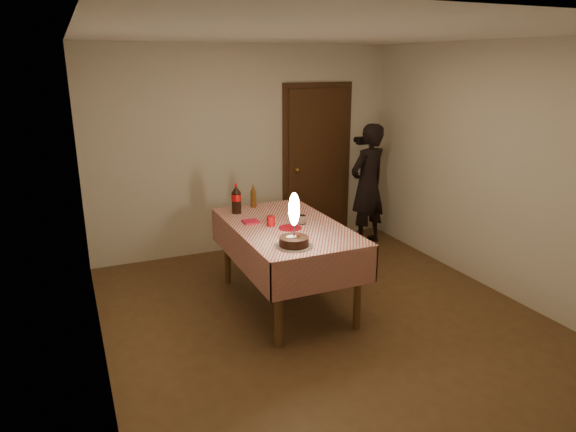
{
  "coord_description": "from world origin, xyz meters",
  "views": [
    {
      "loc": [
        -2.11,
        -3.91,
        2.38
      ],
      "look_at": [
        -0.21,
        0.44,
        0.95
      ],
      "focal_mm": 32.0,
      "sensor_mm": 36.0,
      "label": 1
    }
  ],
  "objects_px": {
    "amber_bottle_left": "(253,197)",
    "birthday_cake": "(294,232)",
    "clear_cup": "(302,220)",
    "cola_bottle": "(236,199)",
    "red_cup": "(271,221)",
    "dining_table": "(286,236)",
    "photographer": "(368,185)",
    "red_plate": "(290,228)"
  },
  "relations": [
    {
      "from": "dining_table",
      "to": "birthday_cake",
      "type": "height_order",
      "value": "birthday_cake"
    },
    {
      "from": "amber_bottle_left",
      "to": "clear_cup",
      "type": "bearing_deg",
      "value": -73.45
    },
    {
      "from": "amber_bottle_left",
      "to": "birthday_cake",
      "type": "bearing_deg",
      "value": -94.47
    },
    {
      "from": "red_cup",
      "to": "clear_cup",
      "type": "distance_m",
      "value": 0.31
    },
    {
      "from": "clear_cup",
      "to": "cola_bottle",
      "type": "xyz_separation_m",
      "value": [
        -0.47,
        0.63,
        0.11
      ]
    },
    {
      "from": "red_cup",
      "to": "clear_cup",
      "type": "relative_size",
      "value": 1.11
    },
    {
      "from": "amber_bottle_left",
      "to": "photographer",
      "type": "bearing_deg",
      "value": 16.06
    },
    {
      "from": "clear_cup",
      "to": "photographer",
      "type": "height_order",
      "value": "photographer"
    },
    {
      "from": "clear_cup",
      "to": "cola_bottle",
      "type": "bearing_deg",
      "value": 126.93
    },
    {
      "from": "dining_table",
      "to": "red_plate",
      "type": "xyz_separation_m",
      "value": [
        -0.0,
        -0.11,
        0.12
      ]
    },
    {
      "from": "birthday_cake",
      "to": "clear_cup",
      "type": "distance_m",
      "value": 0.64
    },
    {
      "from": "red_cup",
      "to": "photographer",
      "type": "relative_size",
      "value": 0.06
    },
    {
      "from": "birthday_cake",
      "to": "red_cup",
      "type": "relative_size",
      "value": 4.78
    },
    {
      "from": "photographer",
      "to": "cola_bottle",
      "type": "bearing_deg",
      "value": -161.99
    },
    {
      "from": "birthday_cake",
      "to": "amber_bottle_left",
      "type": "distance_m",
      "value": 1.32
    },
    {
      "from": "birthday_cake",
      "to": "photographer",
      "type": "bearing_deg",
      "value": 44.0
    },
    {
      "from": "birthday_cake",
      "to": "amber_bottle_left",
      "type": "xyz_separation_m",
      "value": [
        0.1,
        1.31,
        -0.01
      ]
    },
    {
      "from": "red_cup",
      "to": "photographer",
      "type": "distance_m",
      "value": 2.23
    },
    {
      "from": "red_plate",
      "to": "cola_bottle",
      "type": "xyz_separation_m",
      "value": [
        -0.31,
        0.7,
        0.15
      ]
    },
    {
      "from": "dining_table",
      "to": "cola_bottle",
      "type": "distance_m",
      "value": 0.72
    },
    {
      "from": "cola_bottle",
      "to": "photographer",
      "type": "bearing_deg",
      "value": 18.01
    },
    {
      "from": "cola_bottle",
      "to": "photographer",
      "type": "height_order",
      "value": "photographer"
    },
    {
      "from": "birthday_cake",
      "to": "cola_bottle",
      "type": "bearing_deg",
      "value": 96.8
    },
    {
      "from": "red_plate",
      "to": "clear_cup",
      "type": "height_order",
      "value": "clear_cup"
    },
    {
      "from": "dining_table",
      "to": "photographer",
      "type": "bearing_deg",
      "value": 35.96
    },
    {
      "from": "birthday_cake",
      "to": "red_plate",
      "type": "distance_m",
      "value": 0.51
    },
    {
      "from": "dining_table",
      "to": "amber_bottle_left",
      "type": "relative_size",
      "value": 6.75
    },
    {
      "from": "dining_table",
      "to": "cola_bottle",
      "type": "xyz_separation_m",
      "value": [
        -0.31,
        0.59,
        0.26
      ]
    },
    {
      "from": "dining_table",
      "to": "photographer",
      "type": "relative_size",
      "value": 1.06
    },
    {
      "from": "birthday_cake",
      "to": "red_plate",
      "type": "height_order",
      "value": "birthday_cake"
    },
    {
      "from": "birthday_cake",
      "to": "red_plate",
      "type": "bearing_deg",
      "value": 69.97
    },
    {
      "from": "clear_cup",
      "to": "dining_table",
      "type": "bearing_deg",
      "value": 165.31
    },
    {
      "from": "birthday_cake",
      "to": "red_plate",
      "type": "relative_size",
      "value": 2.17
    },
    {
      "from": "birthday_cake",
      "to": "dining_table",
      "type": "bearing_deg",
      "value": 73.23
    },
    {
      "from": "photographer",
      "to": "amber_bottle_left",
      "type": "bearing_deg",
      "value": -163.94
    },
    {
      "from": "cola_bottle",
      "to": "red_plate",
      "type": "bearing_deg",
      "value": -66.07
    },
    {
      "from": "red_cup",
      "to": "cola_bottle",
      "type": "xyz_separation_m",
      "value": [
        -0.17,
        0.56,
        0.1
      ]
    },
    {
      "from": "dining_table",
      "to": "birthday_cake",
      "type": "bearing_deg",
      "value": -106.77
    },
    {
      "from": "amber_bottle_left",
      "to": "dining_table",
      "type": "bearing_deg",
      "value": -84.31
    },
    {
      "from": "dining_table",
      "to": "red_cup",
      "type": "xyz_separation_m",
      "value": [
        -0.15,
        0.03,
        0.16
      ]
    },
    {
      "from": "red_cup",
      "to": "amber_bottle_left",
      "type": "xyz_separation_m",
      "value": [
        0.08,
        0.71,
        0.07
      ]
    },
    {
      "from": "cola_bottle",
      "to": "amber_bottle_left",
      "type": "relative_size",
      "value": 1.25
    }
  ]
}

